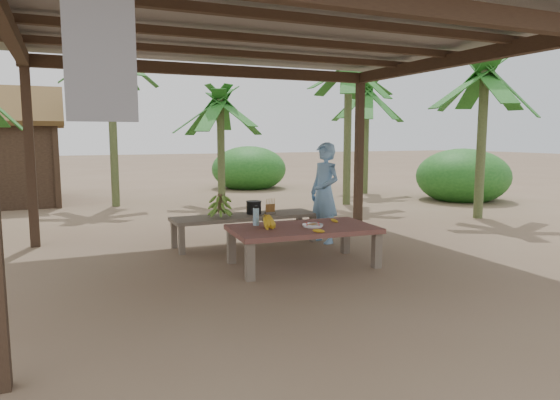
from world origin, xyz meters
name	(u,v)px	position (x,y,z in m)	size (l,w,h in m)	color
ground	(268,263)	(0.00, 0.00, 0.00)	(80.00, 80.00, 0.00)	brown
pavilion	(267,41)	(-0.01, -0.01, 2.78)	(6.60, 5.60, 2.95)	black
work_table	(303,232)	(0.37, -0.26, 0.43)	(1.86, 1.11, 0.50)	brown
bench	(245,219)	(0.11, 1.19, 0.39)	(2.21, 0.66, 0.45)	brown
ripe_banana_bunch	(264,221)	(-0.12, -0.16, 0.59)	(0.29, 0.25, 0.18)	gold
plate	(313,225)	(0.48, -0.32, 0.52)	(0.26, 0.26, 0.04)	white
loose_banana_front	(319,231)	(0.36, -0.69, 0.52)	(0.04, 0.15, 0.04)	gold
loose_banana_side	(334,221)	(0.89, -0.14, 0.52)	(0.04, 0.13, 0.04)	gold
water_flask	(256,216)	(-0.14, 0.06, 0.62)	(0.08, 0.08, 0.29)	teal
green_banana_stalk	(220,205)	(-0.28, 1.19, 0.63)	(0.31, 0.31, 0.36)	#598C2D
cooking_pot	(254,208)	(0.28, 1.25, 0.54)	(0.22, 0.22, 0.19)	black
skewer_rack	(270,206)	(0.51, 1.15, 0.57)	(0.18, 0.08, 0.24)	#A57F47
woman	(325,193)	(1.29, 0.87, 0.77)	(0.56, 0.37, 1.54)	#6E9ED0
banana_plant_ne	(348,77)	(3.84, 4.46, 3.00)	(1.80, 1.80, 3.50)	#596638
banana_plant_n	(220,111)	(1.12, 5.76, 2.22)	(1.80, 1.80, 2.70)	#596638
banana_plant_nw	(110,62)	(-1.28, 6.32, 3.29)	(1.80, 1.80, 3.80)	#596638
banana_plant_e	(484,85)	(5.22, 1.67, 2.61)	(1.80, 1.80, 3.10)	#596638
banana_plant_far	(366,101)	(5.52, 6.26, 2.59)	(1.80, 1.80, 3.08)	#596638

